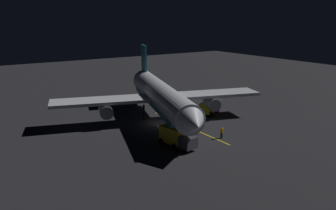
# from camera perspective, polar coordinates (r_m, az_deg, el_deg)

# --- Properties ---
(ground_plane) EXTENTS (180.00, 180.00, 0.20)m
(ground_plane) POSITION_cam_1_polar(r_m,az_deg,el_deg) (57.48, -1.10, -3.06)
(ground_plane) COLOR black
(apron_guide_stripe) EXTENTS (0.28, 19.81, 0.01)m
(apron_guide_stripe) POSITION_cam_1_polar(r_m,az_deg,el_deg) (55.61, 3.23, -3.58)
(apron_guide_stripe) COLOR gold
(apron_guide_stripe) RESTS_ON ground_plane
(airliner) EXTENTS (34.97, 35.63, 11.79)m
(airliner) POSITION_cam_1_polar(r_m,az_deg,el_deg) (56.83, -1.27, 1.52)
(airliner) COLOR silver
(airliner) RESTS_ON ground_plane
(baggage_truck) EXTENTS (2.91, 5.91, 2.63)m
(baggage_truck) POSITION_cam_1_polar(r_m,az_deg,el_deg) (46.86, 1.39, -5.35)
(baggage_truck) COLOR gold
(baggage_truck) RESTS_ON ground_plane
(catering_truck) EXTENTS (6.33, 4.42, 2.22)m
(catering_truck) POSITION_cam_1_polar(r_m,az_deg,el_deg) (63.23, 7.06, -0.34)
(catering_truck) COLOR gold
(catering_truck) RESTS_ON ground_plane
(ground_crew_worker) EXTENTS (0.40, 0.40, 1.74)m
(ground_crew_worker) POSITION_cam_1_polar(r_m,az_deg,el_deg) (50.62, 8.87, -4.52)
(ground_crew_worker) COLOR black
(ground_crew_worker) RESTS_ON ground_plane
(traffic_cone_near_left) EXTENTS (0.50, 0.50, 0.55)m
(traffic_cone_near_left) POSITION_cam_1_polar(r_m,az_deg,el_deg) (52.72, 3.58, -4.32)
(traffic_cone_near_left) COLOR #EA590F
(traffic_cone_near_left) RESTS_ON ground_plane
(traffic_cone_near_right) EXTENTS (0.50, 0.50, 0.55)m
(traffic_cone_near_right) POSITION_cam_1_polar(r_m,az_deg,el_deg) (52.73, 4.48, -4.34)
(traffic_cone_near_right) COLOR #EA590F
(traffic_cone_near_right) RESTS_ON ground_plane
(traffic_cone_under_wing) EXTENTS (0.50, 0.50, 0.55)m
(traffic_cone_under_wing) POSITION_cam_1_polar(r_m,az_deg,el_deg) (52.11, 4.90, -4.58)
(traffic_cone_under_wing) COLOR #EA590F
(traffic_cone_under_wing) RESTS_ON ground_plane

